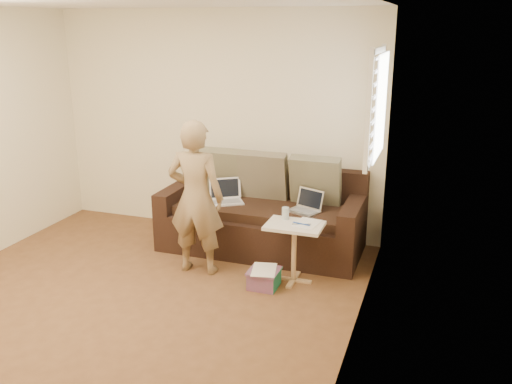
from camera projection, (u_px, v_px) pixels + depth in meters
floor at (118, 312)px, 4.81m from camera, size 4.50×4.50×0.00m
wall_back at (215, 123)px, 6.46m from camera, size 4.00×0.00×4.00m
wall_right at (353, 193)px, 3.81m from camera, size 0.00×4.50×4.50m
window_blinds at (377, 106)px, 5.06m from camera, size 0.12×0.88×1.08m
sofa at (262, 213)px, 6.06m from camera, size 2.20×0.95×0.85m
pillow_left at (219, 171)px, 6.35m from camera, size 0.55×0.29×0.57m
pillow_mid at (263, 176)px, 6.16m from camera, size 0.55×0.27×0.57m
pillow_right at (315, 181)px, 5.97m from camera, size 0.55×0.28×0.57m
laptop_silver at (303, 212)px, 5.79m from camera, size 0.38×0.33×0.21m
laptop_white at (227, 203)px, 6.09m from camera, size 0.44×0.41×0.26m
person at (196, 198)px, 5.41m from camera, size 0.60×0.43×1.57m
side_table at (294, 253)px, 5.32m from camera, size 0.54×0.38×0.59m
drinking_glass at (285, 213)px, 5.35m from camera, size 0.07×0.07×0.12m
scissors at (301, 224)px, 5.21m from camera, size 0.18×0.10×0.02m
paper_on_table at (307, 223)px, 5.25m from camera, size 0.25×0.33×0.00m
striped_box at (264, 278)px, 5.25m from camera, size 0.29×0.29×0.18m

